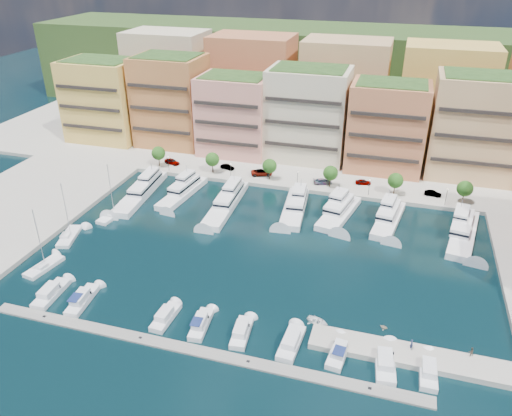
# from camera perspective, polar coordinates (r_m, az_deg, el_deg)

# --- Properties ---
(ground) EXTENTS (400.00, 400.00, 0.00)m
(ground) POSITION_cam_1_polar(r_m,az_deg,el_deg) (102.39, 0.92, -5.15)
(ground) COLOR black
(ground) RESTS_ON ground
(north_quay) EXTENTS (220.00, 64.00, 2.00)m
(north_quay) POSITION_cam_1_polar(r_m,az_deg,el_deg) (156.88, 7.14, 6.73)
(north_quay) COLOR #9E998E
(north_quay) RESTS_ON ground
(hillside) EXTENTS (240.00, 40.00, 58.00)m
(hillside) POSITION_cam_1_polar(r_m,az_deg,el_deg) (202.06, 9.61, 11.34)
(hillside) COLOR #1F3917
(hillside) RESTS_ON ground
(south_pontoon) EXTENTS (72.00, 2.20, 0.35)m
(south_pontoon) POSITION_cam_1_polar(r_m,az_deg,el_deg) (80.97, -7.23, -15.87)
(south_pontoon) COLOR gray
(south_pontoon) RESTS_ON ground
(finger_pier) EXTENTS (32.00, 5.00, 2.00)m
(finger_pier) POSITION_cam_1_polar(r_m,az_deg,el_deg) (82.70, 17.66, -16.12)
(finger_pier) COLOR #9E998E
(finger_pier) RESTS_ON ground
(apartment_0) EXTENTS (22.00, 16.50, 24.80)m
(apartment_0) POSITION_cam_1_polar(r_m,az_deg,el_deg) (165.43, -16.98, 11.72)
(apartment_0) COLOR #E5B754
(apartment_0) RESTS_ON north_quay
(apartment_1) EXTENTS (20.00, 16.50, 26.80)m
(apartment_1) POSITION_cam_1_polar(r_m,az_deg,el_deg) (156.17, -9.67, 11.99)
(apartment_1) COLOR #BB763E
(apartment_1) RESTS_ON north_quay
(apartment_2) EXTENTS (20.00, 15.50, 22.80)m
(apartment_2) POSITION_cam_1_polar(r_m,az_deg,el_deg) (147.13, -2.42, 10.58)
(apartment_2) COLOR #DF897C
(apartment_2) RESTS_ON north_quay
(apartment_3) EXTENTS (22.00, 16.50, 25.80)m
(apartment_3) POSITION_cam_1_polar(r_m,az_deg,el_deg) (143.40, 5.94, 10.62)
(apartment_3) COLOR beige
(apartment_3) RESTS_ON north_quay
(apartment_4) EXTENTS (20.00, 15.50, 23.80)m
(apartment_4) POSITION_cam_1_polar(r_m,az_deg,el_deg) (139.63, 14.74, 8.96)
(apartment_4) COLOR #B56843
(apartment_4) RESTS_ON north_quay
(apartment_5) EXTENTS (22.00, 16.50, 26.80)m
(apartment_5) POSITION_cam_1_polar(r_m,az_deg,el_deg) (142.33, 23.78, 8.50)
(apartment_5) COLOR tan
(apartment_5) RESTS_ON north_quay
(backblock_0) EXTENTS (26.00, 18.00, 30.00)m
(backblock_0) POSITION_cam_1_polar(r_m,az_deg,el_deg) (179.64, -9.91, 14.57)
(backblock_0) COLOR beige
(backblock_0) RESTS_ON north_quay
(backblock_1) EXTENTS (26.00, 18.00, 30.00)m
(backblock_1) POSITION_cam_1_polar(r_m,az_deg,el_deg) (168.79, -0.41, 14.13)
(backblock_1) COLOR #B56843
(backblock_1) RESTS_ON north_quay
(backblock_2) EXTENTS (26.00, 18.00, 30.00)m
(backblock_2) POSITION_cam_1_polar(r_m,az_deg,el_deg) (162.81, 10.02, 13.22)
(backblock_2) COLOR tan
(backblock_2) RESTS_ON north_quay
(backblock_3) EXTENTS (26.00, 18.00, 30.00)m
(backblock_3) POSITION_cam_1_polar(r_m,az_deg,el_deg) (162.25, 20.78, 11.83)
(backblock_3) COLOR #E5B754
(backblock_3) RESTS_ON north_quay
(tree_0) EXTENTS (3.80, 3.80, 5.65)m
(tree_0) POSITION_cam_1_polar(r_m,az_deg,el_deg) (141.77, -11.09, 6.16)
(tree_0) COLOR #473323
(tree_0) RESTS_ON north_quay
(tree_1) EXTENTS (3.80, 3.80, 5.65)m
(tree_1) POSITION_cam_1_polar(r_m,az_deg,el_deg) (135.42, -5.01, 5.55)
(tree_1) COLOR #473323
(tree_1) RESTS_ON north_quay
(tree_2) EXTENTS (3.80, 3.80, 5.65)m
(tree_2) POSITION_cam_1_polar(r_m,az_deg,el_deg) (130.73, 1.56, 4.81)
(tree_2) COLOR #473323
(tree_2) RESTS_ON north_quay
(tree_3) EXTENTS (3.80, 3.80, 5.65)m
(tree_3) POSITION_cam_1_polar(r_m,az_deg,el_deg) (127.88, 8.51, 3.97)
(tree_3) COLOR #473323
(tree_3) RESTS_ON north_quay
(tree_4) EXTENTS (3.80, 3.80, 5.65)m
(tree_4) POSITION_cam_1_polar(r_m,az_deg,el_deg) (127.00, 15.65, 3.04)
(tree_4) COLOR #473323
(tree_4) RESTS_ON north_quay
(tree_5) EXTENTS (3.80, 3.80, 5.65)m
(tree_5) POSITION_cam_1_polar(r_m,az_deg,el_deg) (128.13, 22.77, 2.06)
(tree_5) COLOR #473323
(tree_5) RESTS_ON north_quay
(lamppost_0) EXTENTS (0.30, 0.30, 4.20)m
(lamppost_0) POSITION_cam_1_polar(r_m,az_deg,el_deg) (138.47, -10.00, 5.33)
(lamppost_0) COLOR black
(lamppost_0) RESTS_ON north_quay
(lamppost_1) EXTENTS (0.30, 0.30, 4.20)m
(lamppost_1) POSITION_cam_1_polar(r_m,az_deg,el_deg) (131.81, -2.92, 4.55)
(lamppost_1) COLOR black
(lamppost_1) RESTS_ON north_quay
(lamppost_2) EXTENTS (0.30, 0.30, 4.20)m
(lamppost_2) POSITION_cam_1_polar(r_m,az_deg,el_deg) (127.36, 4.77, 3.63)
(lamppost_2) COLOR black
(lamppost_2) RESTS_ON north_quay
(lamppost_3) EXTENTS (0.30, 0.30, 4.20)m
(lamppost_3) POSITION_cam_1_polar(r_m,az_deg,el_deg) (125.37, 12.83, 2.60)
(lamppost_3) COLOR black
(lamppost_3) RESTS_ON north_quay
(lamppost_4) EXTENTS (0.30, 0.30, 4.20)m
(lamppost_4) POSITION_cam_1_polar(r_m,az_deg,el_deg) (125.94, 20.97, 1.50)
(lamppost_4) COLOR black
(lamppost_4) RESTS_ON north_quay
(yacht_0) EXTENTS (6.54, 24.95, 7.30)m
(yacht_0) POSITION_cam_1_polar(r_m,az_deg,el_deg) (129.09, -12.84, 2.07)
(yacht_0) COLOR white
(yacht_0) RESTS_ON ground
(yacht_1) EXTENTS (6.33, 19.56, 7.30)m
(yacht_1) POSITION_cam_1_polar(r_m,az_deg,el_deg) (126.75, -8.30, 1.94)
(yacht_1) COLOR white
(yacht_1) RESTS_ON ground
(yacht_2) EXTENTS (5.51, 24.42, 7.30)m
(yacht_2) POSITION_cam_1_polar(r_m,az_deg,el_deg) (120.43, -3.32, 0.83)
(yacht_2) COLOR white
(yacht_2) RESTS_ON ground
(yacht_3) EXTENTS (6.52, 19.63, 7.30)m
(yacht_3) POSITION_cam_1_polar(r_m,az_deg,el_deg) (118.39, 4.50, 0.28)
(yacht_3) COLOR white
(yacht_3) RESTS_ON ground
(yacht_4) EXTENTS (8.60, 18.74, 7.30)m
(yacht_4) POSITION_cam_1_polar(r_m,az_deg,el_deg) (117.49, 9.49, -0.33)
(yacht_4) COLOR white
(yacht_4) RESTS_ON ground
(yacht_5) EXTENTS (7.02, 18.45, 7.30)m
(yacht_5) POSITION_cam_1_polar(r_m,az_deg,el_deg) (117.03, 14.94, -0.99)
(yacht_5) COLOR white
(yacht_5) RESTS_ON ground
(yacht_6) EXTENTS (8.13, 21.92, 7.30)m
(yacht_6) POSITION_cam_1_polar(r_m,az_deg,el_deg) (116.78, 22.61, -2.36)
(yacht_6) COLOR white
(yacht_6) RESTS_ON ground
(cruiser_0) EXTENTS (3.35, 8.70, 2.55)m
(cruiser_0) POSITION_cam_1_polar(r_m,az_deg,el_deg) (97.59, -22.39, -9.03)
(cruiser_0) COLOR white
(cruiser_0) RESTS_ON ground
(cruiser_1) EXTENTS (3.39, 8.83, 2.66)m
(cruiser_1) POSITION_cam_1_polar(r_m,az_deg,el_deg) (94.03, -19.25, -9.90)
(cruiser_1) COLOR white
(cruiser_1) RESTS_ON ground
(cruiser_3) EXTENTS (2.71, 7.41, 2.55)m
(cruiser_3) POSITION_cam_1_polar(r_m,az_deg,el_deg) (86.75, -10.30, -12.17)
(cruiser_3) COLOR white
(cruiser_3) RESTS_ON ground
(cruiser_4) EXTENTS (3.06, 7.77, 2.66)m
(cruiser_4) POSITION_cam_1_polar(r_m,az_deg,el_deg) (84.49, -6.33, -13.08)
(cruiser_4) COLOR white
(cruiser_4) RESTS_ON ground
(cruiser_5) EXTENTS (3.14, 7.50, 2.55)m
(cruiser_5) POSITION_cam_1_polar(r_m,az_deg,el_deg) (82.55, -1.67, -14.07)
(cruiser_5) COLOR white
(cruiser_5) RESTS_ON ground
(cruiser_6) EXTENTS (3.17, 8.16, 2.55)m
(cruiser_6) POSITION_cam_1_polar(r_m,az_deg,el_deg) (80.98, 4.02, -15.14)
(cruiser_6) COLOR white
(cruiser_6) RESTS_ON ground
(cruiser_7) EXTENTS (3.21, 7.46, 2.66)m
(cruiser_7) POSITION_cam_1_polar(r_m,az_deg,el_deg) (80.22, 9.42, -16.01)
(cruiser_7) COLOR white
(cruiser_7) RESTS_ON ground
(cruiser_8) EXTENTS (3.74, 8.74, 2.55)m
(cruiser_8) POSITION_cam_1_polar(r_m,az_deg,el_deg) (80.17, 14.51, -16.72)
(cruiser_8) COLOR white
(cruiser_8) RESTS_ON ground
(cruiser_9) EXTENTS (2.61, 7.49, 2.55)m
(cruiser_9) POSITION_cam_1_polar(r_m,az_deg,el_deg) (80.62, 19.08, -17.23)
(cruiser_9) COLOR white
(cruiser_9) RESTS_ON ground
(sailboat_1) EXTENTS (5.08, 9.18, 13.20)m
(sailboat_1) POSITION_cam_1_polar(r_m,az_deg,el_deg) (114.43, -20.57, -3.11)
(sailboat_1) COLOR white
(sailboat_1) RESTS_ON ground
(sailboat_0) EXTENTS (4.11, 8.53, 13.20)m
(sailboat_0) POSITION_cam_1_polar(r_m,az_deg,el_deg) (105.91, -23.05, -6.24)
(sailboat_0) COLOR white
(sailboat_0) RESTS_ON ground
(sailboat_2) EXTENTS (3.72, 9.73, 13.20)m
(sailboat_2) POSITION_cam_1_polar(r_m,az_deg,el_deg) (120.49, -16.00, -0.75)
(sailboat_2) COLOR white
(sailboat_2) RESTS_ON ground
(tender_0) EXTENTS (4.26, 3.55, 0.76)m
(tender_0) POSITION_cam_1_polar(r_m,az_deg,el_deg) (85.52, 7.04, -12.71)
(tender_0) COLOR white
(tender_0) RESTS_ON ground
(tender_1) EXTENTS (1.62, 1.50, 0.71)m
(tender_1) POSITION_cam_1_polar(r_m,az_deg,el_deg) (86.46, 14.41, -13.02)
(tender_1) COLOR beige
(tender_1) RESTS_ON ground
(car_0) EXTENTS (4.96, 3.12, 1.57)m
(car_0) POSITION_cam_1_polar(r_m,az_deg,el_deg) (143.36, -9.58, 5.27)
(car_0) COLOR gray
(car_0) RESTS_ON north_quay
(car_1) EXTENTS (4.25, 2.40, 1.33)m
(car_1) POSITION_cam_1_polar(r_m,az_deg,el_deg) (138.22, -3.30, 4.70)
(car_1) COLOR gray
(car_1) RESTS_ON north_quay
(car_2) EXTENTS (6.37, 4.65, 1.61)m
(car_2) POSITION_cam_1_polar(r_m,az_deg,el_deg) (134.24, 0.66, 4.09)
(car_2) COLOR gray
(car_2) RESTS_ON north_quay
(car_3) EXTENTS (5.16, 3.54, 1.39)m
(car_3) POSITION_cam_1_polar(r_m,az_deg,el_deg) (130.33, 7.62, 3.03)
(car_3) COLOR gray
(car_3) RESTS_ON north_quay
(car_4) EXTENTS (4.22, 2.34, 1.36)m
(car_4) POSITION_cam_1_polar(r_m,az_deg,el_deg) (131.86, 12.16, 2.93)
(car_4) COLOR gray
(car_4) RESTS_ON north_quay
(car_5) EXTENTS (4.21, 1.97, 1.33)m
(car_5) POSITION_cam_1_polar(r_m,az_deg,el_deg) (130.30, 19.55, 1.57)
(car_5) COLOR gray
(car_5) RESTS_ON north_quay
(person_0) EXTENTS (0.67, 0.79, 1.83)m
(person_0) POSITION_cam_1_polar(r_m,az_deg,el_deg) (82.08, 17.35, -14.64)
(person_0) COLOR #283050
(person_0) RESTS_ON finger_pier
(person_1) EXTENTS (0.93, 0.84, 1.57)m
(person_1) POSITION_cam_1_polar(r_m,az_deg,el_deg) (84.04, 23.37, -14.85)
(person_1) COLOR #4C3C2E
(person_1) RESTS_ON finger_pier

